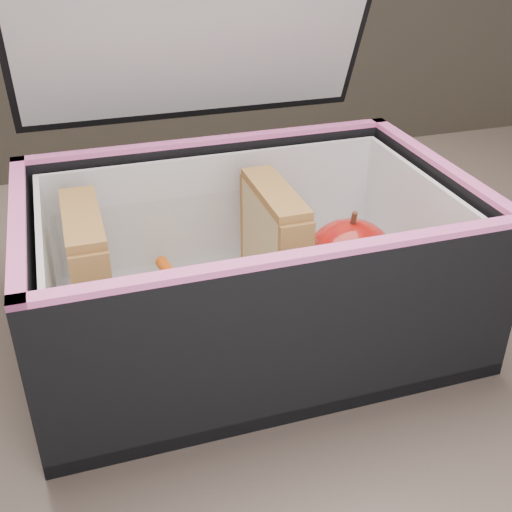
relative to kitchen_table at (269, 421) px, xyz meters
The scene contains 8 objects.
kitchen_table is the anchor object (origin of this frame).
lunch_bag 0.17m from the kitchen_table, 118.94° to the left, with size 0.33×0.31×0.33m.
plastic_tub 0.16m from the kitchen_table, 156.40° to the left, with size 0.19×0.14×0.08m, color white, non-canonical shape.
sandwich_left 0.21m from the kitchen_table, 168.67° to the left, with size 0.03×0.09×0.11m.
sandwich_right 0.16m from the kitchen_table, 67.53° to the left, with size 0.03×0.09×0.10m.
carrot_sticks 0.14m from the kitchen_table, 157.71° to the left, with size 0.04×0.14×0.03m.
paper_napkin 0.13m from the kitchen_table, 12.52° to the left, with size 0.08×0.08×0.01m, color white.
red_apple 0.16m from the kitchen_table, ahead, with size 0.09×0.09×0.08m.
Camera 1 is at (-0.14, -0.40, 1.07)m, focal length 45.00 mm.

